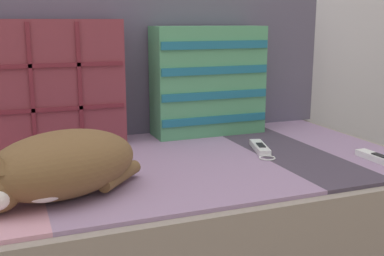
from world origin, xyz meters
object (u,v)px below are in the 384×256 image
Objects in this scene: couch at (80,226)px; throw_pillow_striped at (208,81)px; sleeping_cat at (57,167)px; game_remote_near at (260,148)px; game_remote_far at (379,159)px; throw_pillow_quilted at (54,85)px.

throw_pillow_striped reaches higher than couch.
throw_pillow_striped is 0.76m from sleeping_cat.
couch is 10.20× the size of game_remote_near.
couch is at bearing 161.73° from game_remote_far.
couch is 0.35m from sleeping_cat.
couch is 0.45m from throw_pillow_quilted.
throw_pillow_quilted reaches higher than game_remote_far.
throw_pillow_striped is (0.50, 0.24, 0.37)m from couch.
throw_pillow_quilted is 0.53m from throw_pillow_striped.
game_remote_far is (0.82, -0.27, 0.19)m from couch.
sleeping_cat reaches higher than couch.
game_remote_near is at bearing -4.43° from couch.
throw_pillow_quilted is 1.01m from game_remote_far.
sleeping_cat is at bearing -140.44° from throw_pillow_striped.
throw_pillow_quilted is 2.23× the size of game_remote_far.
game_remote_far is at bearing -31.25° from throw_pillow_quilted.
game_remote_near reaches higher than couch.
game_remote_near is at bearing -78.73° from throw_pillow_striped.
throw_pillow_striped is 0.63m from game_remote_far.
game_remote_near is 1.04× the size of game_remote_far.
throw_pillow_quilted is at bearing 148.75° from game_remote_far.
couch is 4.74× the size of throw_pillow_quilted.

